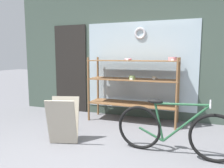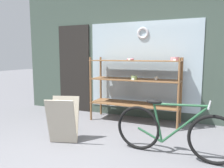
% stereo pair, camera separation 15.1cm
% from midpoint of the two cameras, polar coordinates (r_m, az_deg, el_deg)
% --- Properties ---
extents(ground_plane, '(30.00, 30.00, 0.00)m').
position_cam_midpoint_polar(ground_plane, '(2.92, -8.50, -20.87)').
color(ground_plane, slate).
extents(storefront_facade, '(5.75, 0.13, 3.38)m').
position_cam_midpoint_polar(storefront_facade, '(4.92, 6.37, 10.54)').
color(storefront_facade, '#3D4C42').
rests_on(storefront_facade, ground_plane).
extents(display_case, '(1.84, 0.54, 1.35)m').
position_cam_midpoint_polar(display_case, '(4.51, 7.22, 0.55)').
color(display_case, brown).
rests_on(display_case, ground_plane).
extents(bicycle, '(1.66, 0.46, 0.78)m').
position_cam_midpoint_polar(bicycle, '(3.17, 16.93, -11.81)').
color(bicycle, black).
rests_on(bicycle, ground_plane).
extents(sandwich_board, '(0.53, 0.49, 0.72)m').
position_cam_midpoint_polar(sandwich_board, '(3.55, -11.45, -9.28)').
color(sandwich_board, '#B2A893').
rests_on(sandwich_board, ground_plane).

